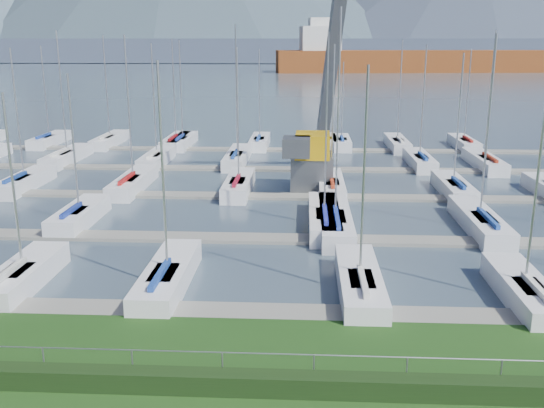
{
  "coord_description": "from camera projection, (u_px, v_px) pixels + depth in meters",
  "views": [
    {
      "loc": [
        1.58,
        -17.7,
        11.05
      ],
      "look_at": [
        0.0,
        12.0,
        3.0
      ],
      "focal_mm": 40.0,
      "sensor_mm": 36.0,
      "label": 1
    }
  ],
  "objects": [
    {
      "name": "crane",
      "position": [
        319.0,
        117.0,
        46.95
      ],
      "size": [
        5.37,
        13.24,
        22.35
      ],
      "rotation": [
        0.0,
        0.0,
        -0.02
      ],
      "color": "#595C61",
      "rests_on": "water"
    },
    {
      "name": "foothill",
      "position": [
        302.0,
        50.0,
        336.56
      ],
      "size": [
        900.0,
        80.0,
        12.0
      ],
      "primitive_type": "cube",
      "color": "#465167",
      "rests_on": "water"
    },
    {
      "name": "cargo_ship_mid",
      "position": [
        406.0,
        62.0,
        224.69
      ],
      "size": [
        106.01,
        28.75,
        21.5
      ],
      "rotation": [
        0.0,
        0.0,
        0.1
      ],
      "color": "brown",
      "rests_on": "water"
    },
    {
      "name": "docks",
      "position": [
        282.0,
        197.0,
        45.14
      ],
      "size": [
        90.0,
        41.6,
        0.25
      ],
      "color": "gray",
      "rests_on": "water"
    },
    {
      "name": "fence",
      "position": [
        252.0,
        353.0,
        19.71
      ],
      "size": [
        80.0,
        0.04,
        0.04
      ],
      "primitive_type": "cylinder",
      "rotation": [
        0.0,
        1.57,
        0.0
      ],
      "color": "gray",
      "rests_on": "grass"
    },
    {
      "name": "hedge",
      "position": [
        252.0,
        383.0,
        19.55
      ],
      "size": [
        80.0,
        0.7,
        0.7
      ],
      "primitive_type": "cube",
      "color": "black",
      "rests_on": "grass"
    },
    {
      "name": "sailboat_fleet",
      "position": [
        262.0,
        117.0,
        46.54
      ],
      "size": [
        74.66,
        49.63,
        13.79
      ],
      "color": "navy",
      "rests_on": "water"
    },
    {
      "name": "water",
      "position": [
        301.0,
        67.0,
        270.75
      ],
      "size": [
        800.0,
        540.0,
        0.2
      ],
      "primitive_type": "cube",
      "color": "#425260"
    }
  ]
}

